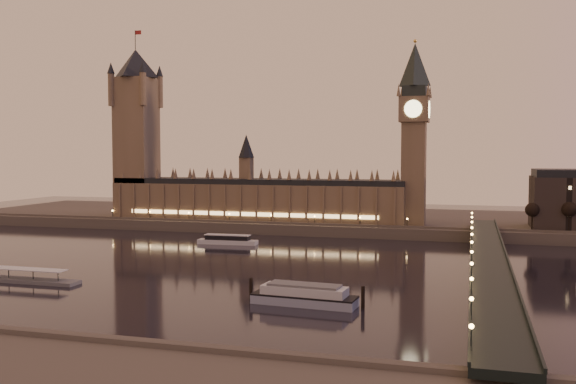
# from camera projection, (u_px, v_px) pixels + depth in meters

# --- Properties ---
(ground) EXTENTS (700.00, 700.00, 0.00)m
(ground) POSITION_uv_depth(u_px,v_px,m) (253.00, 268.00, 261.87)
(ground) COLOR black
(ground) RESTS_ON ground
(far_embankment) EXTENTS (560.00, 130.00, 6.00)m
(far_embankment) POSITION_uv_depth(u_px,v_px,m) (381.00, 221.00, 411.70)
(far_embankment) COLOR #423D35
(far_embankment) RESTS_ON ground
(palace_of_westminster) EXTENTS (180.00, 26.62, 52.00)m
(palace_of_westminster) POSITION_uv_depth(u_px,v_px,m) (256.00, 194.00, 387.68)
(palace_of_westminster) COLOR brown
(palace_of_westminster) RESTS_ON ground
(victoria_tower) EXTENTS (31.68, 31.68, 118.00)m
(victoria_tower) POSITION_uv_depth(u_px,v_px,m) (136.00, 123.00, 407.02)
(victoria_tower) COLOR brown
(victoria_tower) RESTS_ON ground
(big_ben) EXTENTS (17.68, 17.68, 104.00)m
(big_ben) POSITION_uv_depth(u_px,v_px,m) (414.00, 122.00, 359.14)
(big_ben) COLOR brown
(big_ben) RESTS_ON ground
(westminster_bridge) EXTENTS (13.20, 260.00, 15.30)m
(westminster_bridge) POSITION_uv_depth(u_px,v_px,m) (487.00, 265.00, 236.28)
(westminster_bridge) COLOR black
(westminster_bridge) RESTS_ON ground
(bare_tree_0) EXTENTS (6.83, 6.83, 13.89)m
(bare_tree_0) POSITION_uv_depth(u_px,v_px,m) (533.00, 211.00, 333.36)
(bare_tree_0) COLOR black
(bare_tree_0) RESTS_ON ground
(bare_tree_1) EXTENTS (6.83, 6.83, 13.89)m
(bare_tree_1) POSITION_uv_depth(u_px,v_px,m) (568.00, 212.00, 328.69)
(bare_tree_1) COLOR black
(bare_tree_1) RESTS_ON ground
(cruise_boat_a) EXTENTS (31.25, 7.95, 4.96)m
(cruise_boat_a) POSITION_uv_depth(u_px,v_px,m) (228.00, 240.00, 328.99)
(cruise_boat_a) COLOR silver
(cruise_boat_a) RESTS_ON ground
(moored_barge) EXTENTS (37.67, 11.64, 6.92)m
(moored_barge) POSITION_uv_depth(u_px,v_px,m) (304.00, 295.00, 197.63)
(moored_barge) COLOR #8692AA
(moored_barge) RESTS_ON ground
(pontoon_pier) EXTENTS (44.06, 7.34, 11.75)m
(pontoon_pier) POSITION_uv_depth(u_px,v_px,m) (23.00, 278.00, 232.81)
(pontoon_pier) COLOR #595B5E
(pontoon_pier) RESTS_ON ground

